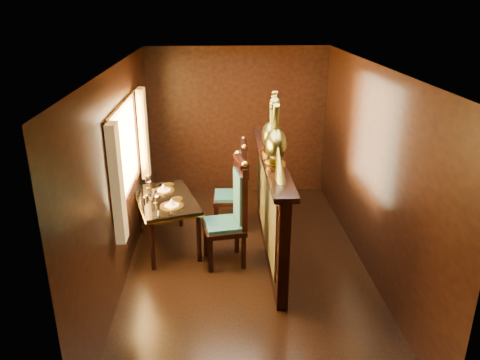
{
  "coord_description": "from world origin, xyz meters",
  "views": [
    {
      "loc": [
        -0.36,
        -5.24,
        3.19
      ],
      "look_at": [
        -0.07,
        0.42,
        1.0
      ],
      "focal_mm": 35.0,
      "sensor_mm": 36.0,
      "label": 1
    }
  ],
  "objects_px": {
    "chair_right": "(238,183)",
    "peacock_left": "(276,131)",
    "dining_table": "(166,203)",
    "peacock_right": "(271,124)",
    "chair_left": "(234,208)"
  },
  "relations": [
    {
      "from": "chair_right",
      "to": "peacock_left",
      "type": "relative_size",
      "value": 1.6
    },
    {
      "from": "peacock_left",
      "to": "chair_right",
      "type": "bearing_deg",
      "value": 108.76
    },
    {
      "from": "dining_table",
      "to": "chair_right",
      "type": "height_order",
      "value": "chair_right"
    },
    {
      "from": "chair_right",
      "to": "peacock_left",
      "type": "bearing_deg",
      "value": -69.71
    },
    {
      "from": "chair_right",
      "to": "peacock_left",
      "type": "distance_m",
      "value": 1.62
    },
    {
      "from": "dining_table",
      "to": "peacock_right",
      "type": "height_order",
      "value": "peacock_right"
    },
    {
      "from": "dining_table",
      "to": "peacock_right",
      "type": "bearing_deg",
      "value": -21.7
    },
    {
      "from": "chair_left",
      "to": "chair_right",
      "type": "xyz_separation_m",
      "value": [
        0.09,
        0.97,
        -0.04
      ]
    },
    {
      "from": "chair_left",
      "to": "peacock_right",
      "type": "bearing_deg",
      "value": 24.02
    },
    {
      "from": "peacock_left",
      "to": "dining_table",
      "type": "bearing_deg",
      "value": 156.36
    },
    {
      "from": "chair_right",
      "to": "dining_table",
      "type": "bearing_deg",
      "value": -150.12
    },
    {
      "from": "dining_table",
      "to": "peacock_left",
      "type": "relative_size",
      "value": 1.63
    },
    {
      "from": "chair_left",
      "to": "peacock_right",
      "type": "relative_size",
      "value": 1.84
    },
    {
      "from": "dining_table",
      "to": "chair_left",
      "type": "height_order",
      "value": "chair_left"
    },
    {
      "from": "chair_right",
      "to": "peacock_right",
      "type": "bearing_deg",
      "value": -58.03
    }
  ]
}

